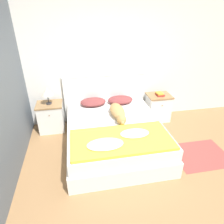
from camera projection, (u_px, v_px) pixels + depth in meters
ground_plane at (133, 187)px, 2.92m from camera, size 16.00×16.00×0.00m
wall_back at (108, 64)px, 4.17m from camera, size 9.00×0.06×2.55m
wall_side_left at (6, 88)px, 2.95m from camera, size 0.06×3.10×2.55m
bed at (114, 134)px, 3.68m from camera, size 1.70×2.01×0.51m
headboard at (105, 97)px, 4.43m from camera, size 1.78×0.06×1.08m
nightstand_left at (51, 117)px, 4.15m from camera, size 0.52×0.44×0.61m
nightstand_right at (158, 107)px, 4.54m from camera, size 0.52×0.44×0.61m
pillow_left at (93, 102)px, 4.15m from camera, size 0.53×0.37×0.14m
pillow_right at (120, 100)px, 4.24m from camera, size 0.53×0.37×0.14m
quilt at (121, 140)px, 3.05m from camera, size 1.54×0.77×0.08m
dog at (118, 112)px, 3.71m from camera, size 0.26×0.85×0.19m
book_stack at (160, 94)px, 4.38m from camera, size 0.16×0.18×0.06m
table_lamp at (47, 92)px, 3.89m from camera, size 0.24×0.24×0.34m
rug at (200, 155)px, 3.55m from camera, size 0.96×0.77×0.00m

